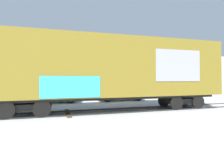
# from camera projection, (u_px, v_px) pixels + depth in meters

# --- Properties ---
(ground_plane) EXTENTS (260.00, 260.00, 0.00)m
(ground_plane) POSITION_uv_depth(u_px,v_px,m) (99.00, 112.00, 11.40)
(ground_plane) COLOR #B2B5BC
(track) EXTENTS (59.97, 5.58, 0.08)m
(track) POSITION_uv_depth(u_px,v_px,m) (98.00, 111.00, 11.33)
(track) COLOR #4C4742
(track) RESTS_ON ground_plane
(freight_car) EXTENTS (14.08, 3.95, 4.69)m
(freight_car) POSITION_uv_depth(u_px,v_px,m) (113.00, 69.00, 11.65)
(freight_car) COLOR olive
(freight_car) RESTS_ON ground_plane
(flagpole) EXTENTS (1.23, 0.99, 7.38)m
(flagpole) POSITION_uv_depth(u_px,v_px,m) (119.00, 59.00, 26.21)
(flagpole) COLOR silver
(flagpole) RESTS_ON ground_plane
(hillside) EXTENTS (130.10, 35.12, 15.63)m
(hillside) POSITION_uv_depth(u_px,v_px,m) (73.00, 70.00, 80.56)
(hillside) COLOR silver
(hillside) RESTS_ON ground_plane
(parked_car_green) EXTENTS (4.64, 2.24, 1.82)m
(parked_car_green) POSITION_uv_depth(u_px,v_px,m) (51.00, 92.00, 15.64)
(parked_car_green) COLOR #1E5933
(parked_car_green) RESTS_ON ground_plane
(parked_car_tan) EXTENTS (4.39, 2.19, 1.75)m
(parked_car_tan) POSITION_uv_depth(u_px,v_px,m) (119.00, 91.00, 17.45)
(parked_car_tan) COLOR #9E8966
(parked_car_tan) RESTS_ON ground_plane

